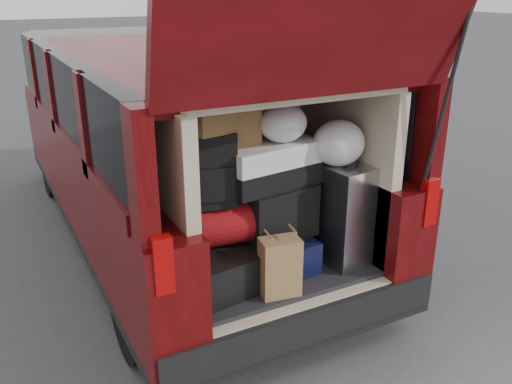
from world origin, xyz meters
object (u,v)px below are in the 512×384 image
(silver_roller, at_px, (338,212))
(twotone_duffel, at_px, (269,164))
(black_hardshell, at_px, (215,263))
(red_duffel, at_px, (216,224))
(navy_hardshell, at_px, (274,251))
(backpack, at_px, (208,169))
(kraft_bag, at_px, (280,267))
(black_soft_case, at_px, (277,211))

(silver_roller, relative_size, twotone_duffel, 1.08)
(black_hardshell, bearing_deg, twotone_duffel, -4.44)
(black_hardshell, height_order, red_duffel, red_duffel)
(navy_hardshell, height_order, red_duffel, red_duffel)
(backpack, xyz_separation_m, twotone_duffel, (0.41, 0.02, -0.04))
(silver_roller, distance_m, twotone_duffel, 0.60)
(black_hardshell, bearing_deg, navy_hardshell, -9.71)
(silver_roller, distance_m, red_duffel, 0.84)
(silver_roller, height_order, kraft_bag, silver_roller)
(black_soft_case, height_order, twotone_duffel, twotone_duffel)
(red_duffel, xyz_separation_m, black_soft_case, (0.41, -0.02, 0.01))
(navy_hardshell, xyz_separation_m, black_soft_case, (0.02, -0.00, 0.28))
(black_hardshell, xyz_separation_m, red_duffel, (0.02, 0.01, 0.26))
(silver_roller, xyz_separation_m, backpack, (-0.87, 0.09, 0.40))
(navy_hardshell, distance_m, backpack, 0.76)
(black_soft_case, bearing_deg, red_duffel, 170.25)
(navy_hardshell, xyz_separation_m, kraft_bag, (-0.14, -0.31, 0.07))
(black_hardshell, bearing_deg, black_soft_case, -9.97)
(kraft_bag, bearing_deg, backpack, 142.69)
(black_hardshell, xyz_separation_m, backpack, (-0.03, 0.00, 0.61))
(silver_roller, bearing_deg, kraft_bag, -164.82)
(navy_hardshell, bearing_deg, red_duffel, 174.15)
(red_duffel, height_order, backpack, backpack)
(silver_roller, relative_size, red_duffel, 1.60)
(black_hardshell, distance_m, kraft_bag, 0.42)
(silver_roller, relative_size, backpack, 1.50)
(backpack, distance_m, twotone_duffel, 0.42)
(black_hardshell, distance_m, silver_roller, 0.88)
(red_duffel, distance_m, backpack, 0.36)
(twotone_duffel, bearing_deg, black_hardshell, 175.99)
(black_soft_case, relative_size, twotone_duffel, 0.77)
(kraft_bag, xyz_separation_m, red_duffel, (-0.26, 0.32, 0.20))
(twotone_duffel, bearing_deg, navy_hardshell, -66.64)
(red_duffel, height_order, black_soft_case, black_soft_case)
(navy_hardshell, bearing_deg, silver_roller, -13.73)
(backpack, bearing_deg, kraft_bag, -35.57)
(silver_roller, xyz_separation_m, twotone_duffel, (-0.46, 0.12, 0.36))
(black_hardshell, bearing_deg, red_duffel, 10.70)
(navy_hardshell, height_order, black_soft_case, black_soft_case)
(black_hardshell, bearing_deg, backpack, 162.61)
(black_hardshell, relative_size, silver_roller, 0.92)
(black_hardshell, height_order, backpack, backpack)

